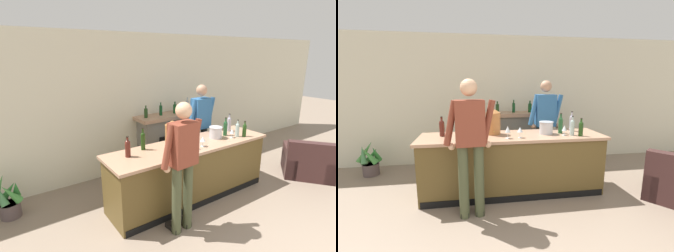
% 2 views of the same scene
% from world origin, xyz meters
% --- Properties ---
extents(wall_back_panel, '(12.00, 0.07, 2.75)m').
position_xyz_m(wall_back_panel, '(0.00, 4.13, 1.38)').
color(wall_back_panel, silver).
rests_on(wall_back_panel, ground_plane).
extents(bar_counter, '(2.88, 0.77, 0.94)m').
position_xyz_m(bar_counter, '(-0.10, 2.55, 0.47)').
color(bar_counter, brown).
rests_on(bar_counter, ground_plane).
extents(fireplace_stone, '(1.38, 0.52, 1.44)m').
position_xyz_m(fireplace_stone, '(0.33, 3.87, 0.58)').
color(fireplace_stone, slate).
rests_on(fireplace_stone, ground_plane).
extents(potted_plant_corner, '(0.46, 0.48, 0.65)m').
position_xyz_m(potted_plant_corner, '(-2.68, 3.62, 0.29)').
color(potted_plant_corner, '#564747').
rests_on(potted_plant_corner, ground_plane).
extents(person_customer, '(0.66, 0.33, 1.80)m').
position_xyz_m(person_customer, '(-0.75, 1.93, 1.00)').
color(person_customer, '#444A2F').
rests_on(person_customer, ground_plane).
extents(person_bartender, '(0.66, 0.30, 1.80)m').
position_xyz_m(person_bartender, '(0.63, 3.15, 1.00)').
color(person_bartender, '#222828').
rests_on(person_bartender, ground_plane).
extents(copper_dispenser, '(0.24, 0.27, 0.41)m').
position_xyz_m(copper_dispenser, '(-0.39, 2.67, 1.15)').
color(copper_dispenser, '#B16F39').
rests_on(copper_dispenser, bar_counter).
extents(ice_bucket_steel, '(0.23, 0.23, 0.20)m').
position_xyz_m(ice_bucket_steel, '(0.45, 2.56, 1.05)').
color(ice_bucket_steel, silver).
rests_on(ice_bucket_steel, bar_counter).
extents(wine_bottle_burgundy_dark, '(0.07, 0.07, 0.35)m').
position_xyz_m(wine_bottle_burgundy_dark, '(-0.86, 2.78, 1.10)').
color(wine_bottle_burgundy_dark, '#1F3F12').
rests_on(wine_bottle_burgundy_dark, bar_counter).
extents(wine_bottle_merlot_tall, '(0.07, 0.07, 0.28)m').
position_xyz_m(wine_bottle_merlot_tall, '(0.93, 2.34, 1.07)').
color(wine_bottle_merlot_tall, '#1F4014').
rests_on(wine_bottle_merlot_tall, bar_counter).
extents(wine_bottle_cabernet_heavy, '(0.07, 0.07, 0.33)m').
position_xyz_m(wine_bottle_cabernet_heavy, '(0.95, 2.72, 1.09)').
color(wine_bottle_cabernet_heavy, '#ABA5B5').
rests_on(wine_bottle_cabernet_heavy, bar_counter).
extents(wine_bottle_port_short, '(0.07, 0.07, 0.33)m').
position_xyz_m(wine_bottle_port_short, '(0.70, 2.57, 1.09)').
color(wine_bottle_port_short, '#204F28').
rests_on(wine_bottle_port_short, bar_counter).
extents(wine_bottle_rose_blush, '(0.07, 0.07, 0.30)m').
position_xyz_m(wine_bottle_rose_blush, '(0.82, 2.40, 1.08)').
color(wine_bottle_rose_blush, '#9FBAB4').
rests_on(wine_bottle_rose_blush, bar_counter).
extents(wine_bottle_riesling_slim, '(0.08, 0.08, 0.31)m').
position_xyz_m(wine_bottle_riesling_slim, '(-1.18, 2.64, 1.08)').
color(wine_bottle_riesling_slim, '#532018').
rests_on(wine_bottle_riesling_slim, bar_counter).
extents(wine_glass_back_row, '(0.09, 0.09, 0.16)m').
position_xyz_m(wine_glass_back_row, '(-0.02, 2.37, 1.06)').
color(wine_glass_back_row, silver).
rests_on(wine_glass_back_row, bar_counter).
extents(wine_glass_front_left, '(0.08, 0.08, 0.19)m').
position_xyz_m(wine_glass_front_left, '(-0.21, 2.35, 1.08)').
color(wine_glass_front_left, silver).
rests_on(wine_glass_front_left, bar_counter).
extents(wine_glass_near_bucket, '(0.08, 0.08, 0.16)m').
position_xyz_m(wine_glass_near_bucket, '(0.70, 2.41, 1.06)').
color(wine_glass_near_bucket, silver).
rests_on(wine_glass_near_bucket, bar_counter).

